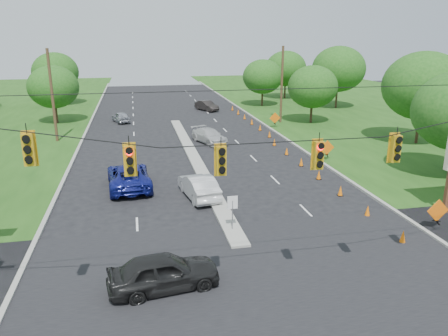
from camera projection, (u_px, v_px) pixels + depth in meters
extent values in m
plane|color=black|center=(265.00, 294.00, 17.78)|extent=(160.00, 160.00, 0.00)
cube|color=black|center=(265.00, 294.00, 17.78)|extent=(160.00, 14.00, 0.02)
cube|color=gray|center=(83.00, 140.00, 43.96)|extent=(0.25, 110.00, 0.16)
cube|color=gray|center=(274.00, 132.00, 47.85)|extent=(0.25, 110.00, 0.16)
cube|color=gray|center=(194.00, 158.00, 37.47)|extent=(1.00, 34.00, 0.18)
cylinder|color=gray|center=(232.00, 217.00, 23.15)|extent=(0.06, 0.06, 1.80)
cube|color=white|center=(233.00, 202.00, 22.91)|extent=(0.55, 0.04, 0.70)
cylinder|color=black|center=(279.00, 131.00, 14.81)|extent=(24.00, 0.04, 0.04)
cube|color=gold|center=(29.00, 150.00, 13.35)|extent=(0.34, 0.24, 1.00)
cube|color=gold|center=(130.00, 161.00, 14.08)|extent=(0.34, 0.24, 1.00)
cube|color=gold|center=(221.00, 161.00, 14.70)|extent=(0.34, 0.24, 1.00)
cube|color=gold|center=(318.00, 155.00, 15.38)|extent=(0.34, 0.24, 1.00)
cube|color=gold|center=(395.00, 149.00, 15.93)|extent=(0.34, 0.24, 1.00)
cylinder|color=#422D1C|center=(52.00, 96.00, 42.19)|extent=(0.28, 0.28, 9.00)
cylinder|color=#422D1C|center=(282.00, 85.00, 51.70)|extent=(0.28, 0.28, 9.00)
cone|color=orange|center=(403.00, 237.00, 22.07)|extent=(0.32, 0.32, 0.70)
cone|color=orange|center=(368.00, 211.00, 25.35)|extent=(0.32, 0.32, 0.70)
cone|color=orange|center=(340.00, 191.00, 28.63)|extent=(0.32, 0.32, 0.70)
cone|color=orange|center=(319.00, 175.00, 31.91)|extent=(0.32, 0.32, 0.70)
cone|color=orange|center=(301.00, 162.00, 35.19)|extent=(0.32, 0.32, 0.70)
cone|color=orange|center=(287.00, 151.00, 38.47)|extent=(0.32, 0.32, 0.70)
cone|color=orange|center=(274.00, 142.00, 41.75)|extent=(0.32, 0.32, 0.70)
cone|color=orange|center=(269.00, 134.00, 45.15)|extent=(0.32, 0.32, 0.70)
cone|color=orange|center=(260.00, 127.00, 48.43)|extent=(0.32, 0.32, 0.70)
cone|color=orange|center=(252.00, 122.00, 51.71)|extent=(0.32, 0.32, 0.70)
cone|color=orange|center=(245.00, 117.00, 54.99)|extent=(0.32, 0.32, 0.70)
cone|color=orange|center=(238.00, 112.00, 58.27)|extent=(0.32, 0.32, 0.70)
cone|color=orange|center=(232.00, 108.00, 61.56)|extent=(0.32, 0.32, 0.70)
cube|color=black|center=(436.00, 221.00, 23.45)|extent=(0.06, 0.58, 0.26)
cube|color=black|center=(436.00, 221.00, 23.45)|extent=(0.06, 0.58, 0.26)
cube|color=orange|center=(438.00, 211.00, 23.28)|extent=(1.27, 0.05, 1.27)
cube|color=black|center=(327.00, 155.00, 36.58)|extent=(0.06, 0.58, 0.26)
cube|color=black|center=(327.00, 155.00, 36.58)|extent=(0.06, 0.58, 0.26)
cube|color=orange|center=(327.00, 148.00, 36.40)|extent=(1.27, 0.05, 1.27)
cube|color=black|center=(275.00, 123.00, 49.70)|extent=(0.06, 0.58, 0.26)
cube|color=black|center=(275.00, 123.00, 49.70)|extent=(0.06, 0.58, 0.26)
cube|color=orange|center=(275.00, 118.00, 49.53)|extent=(1.27, 0.05, 1.27)
cylinder|color=black|center=(56.00, 113.00, 52.21)|extent=(0.28, 0.28, 2.52)
ellipsoid|color=#194C14|center=(53.00, 87.00, 51.32)|extent=(5.88, 5.88, 5.04)
cylinder|color=black|center=(58.00, 96.00, 65.84)|extent=(0.28, 0.28, 2.88)
ellipsoid|color=#194C14|center=(55.00, 72.00, 64.82)|extent=(6.72, 6.72, 5.76)
cylinder|color=black|center=(418.00, 127.00, 42.18)|extent=(0.28, 0.28, 3.24)
ellipsoid|color=#194C14|center=(423.00, 86.00, 41.03)|extent=(7.56, 7.56, 6.48)
cylinder|color=black|center=(311.00, 113.00, 52.37)|extent=(0.28, 0.28, 2.52)
ellipsoid|color=#194C14|center=(313.00, 87.00, 51.48)|extent=(5.88, 5.88, 5.04)
cylinder|color=black|center=(336.00, 97.00, 63.18)|extent=(0.28, 0.28, 3.24)
ellipsoid|color=#194C14|center=(338.00, 69.00, 62.03)|extent=(7.56, 7.56, 6.48)
cylinder|color=black|center=(285.00, 90.00, 72.78)|extent=(0.28, 0.28, 2.88)
ellipsoid|color=#194C14|center=(286.00, 68.00, 71.75)|extent=(6.72, 6.72, 5.76)
cylinder|color=black|center=(262.00, 98.00, 65.11)|extent=(0.28, 0.28, 2.52)
ellipsoid|color=#194C14|center=(263.00, 77.00, 64.22)|extent=(5.88, 5.88, 5.04)
imported|color=black|center=(164.00, 272.00, 17.93)|extent=(4.80, 2.47, 1.56)
imported|color=beige|center=(199.00, 186.00, 28.24)|extent=(2.34, 4.84, 1.53)
imported|color=navy|center=(129.00, 176.00, 30.07)|extent=(3.17, 6.14, 1.66)
imported|color=#B3B3B3|center=(209.00, 136.00, 42.78)|extent=(3.46, 5.13, 1.38)
imported|color=gray|center=(121.00, 117.00, 53.00)|extent=(2.54, 4.03, 1.28)
imported|color=black|center=(207.00, 106.00, 61.27)|extent=(3.07, 4.44, 1.39)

